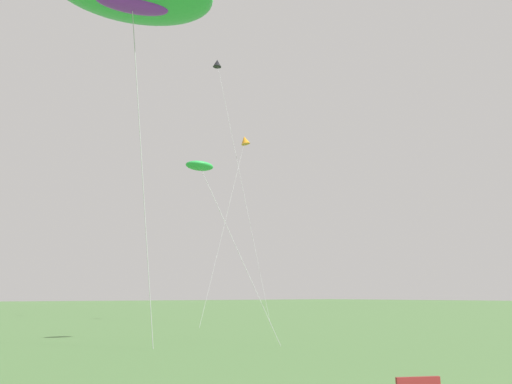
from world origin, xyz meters
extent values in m
ellipsoid|color=purple|center=(-2.28, 12.45, 10.89)|extent=(2.47, 1.55, 0.43)
cylinder|color=#B2B2B7|center=(-1.32, 13.12, 5.41)|extent=(1.95, 1.38, 10.83)
cone|color=black|center=(9.54, 25.85, 18.02)|extent=(0.62, 0.64, 0.57)
cylinder|color=#B2B2B7|center=(10.14, 23.63, 9.01)|extent=(1.22, 4.45, 18.03)
ellipsoid|color=green|center=(1.16, 13.75, 6.34)|extent=(1.11, 0.70, 0.36)
cylinder|color=#B2B2B7|center=(2.34, 12.89, 3.17)|extent=(2.37, 1.75, 6.34)
cone|color=orange|center=(10.09, 23.17, 11.62)|extent=(0.89, 0.85, 0.65)
cylinder|color=#B2B2B7|center=(8.10, 22.44, 5.81)|extent=(4.00, 1.47, 11.63)
camera|label=1|loc=(-7.52, -0.95, 1.69)|focal=33.55mm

